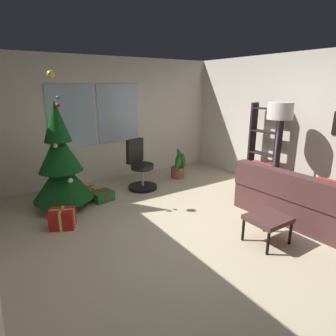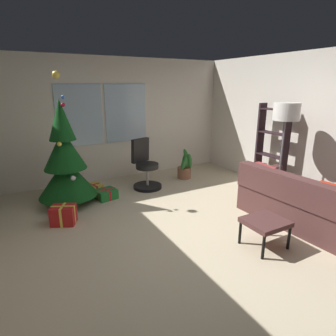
% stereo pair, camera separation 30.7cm
% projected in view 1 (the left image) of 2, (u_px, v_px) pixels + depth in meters
% --- Properties ---
extents(ground_plane, '(4.83, 5.96, 0.10)m').
position_uv_depth(ground_plane, '(202.00, 237.00, 3.91)').
color(ground_plane, beige).
extents(wall_back_with_windows, '(4.83, 0.12, 2.53)m').
position_uv_depth(wall_back_with_windows, '(111.00, 119.00, 5.95)').
color(wall_back_with_windows, silver).
rests_on(wall_back_with_windows, ground_plane).
extents(wall_right_with_frames, '(0.12, 5.96, 2.53)m').
position_uv_depth(wall_right_with_frames, '(317.00, 128.00, 4.83)').
color(wall_right_with_frames, silver).
rests_on(wall_right_with_frames, ground_plane).
extents(couch, '(1.62, 2.12, 0.80)m').
position_uv_depth(couch, '(319.00, 204.00, 4.15)').
color(couch, '#4F2E2C').
rests_on(couch, ground_plane).
extents(footstool, '(0.50, 0.45, 0.37)m').
position_uv_depth(footstool, '(268.00, 220.00, 3.61)').
color(footstool, '#4F2E2C').
rests_on(footstool, ground_plane).
extents(holiday_tree, '(0.96, 0.96, 2.18)m').
position_uv_depth(holiday_tree, '(61.00, 165.00, 4.54)').
color(holiday_tree, '#4C331E').
rests_on(holiday_tree, ground_plane).
extents(gift_box_red, '(0.41, 0.37, 0.29)m').
position_uv_depth(gift_box_red, '(62.00, 219.00, 4.04)').
color(gift_box_red, red).
rests_on(gift_box_red, ground_plane).
extents(gift_box_green, '(0.39, 0.36, 0.18)m').
position_uv_depth(gift_box_green, '(102.00, 196.00, 5.01)').
color(gift_box_green, '#1E722D').
rests_on(gift_box_green, ground_plane).
extents(gift_box_gold, '(0.38, 0.37, 0.21)m').
position_uv_depth(gift_box_gold, '(88.00, 192.00, 5.13)').
color(gift_box_gold, gold).
rests_on(gift_box_gold, ground_plane).
extents(office_chair, '(0.56, 0.57, 0.97)m').
position_uv_depth(office_chair, '(140.00, 170.00, 5.53)').
color(office_chair, black).
rests_on(office_chair, ground_plane).
extents(bookshelf, '(0.18, 0.64, 1.64)m').
position_uv_depth(bookshelf, '(263.00, 152.00, 5.51)').
color(bookshelf, black).
rests_on(bookshelf, ground_plane).
extents(floor_lamp, '(0.42, 0.42, 1.70)m').
position_uv_depth(floor_lamp, '(280.00, 116.00, 4.69)').
color(floor_lamp, slate).
rests_on(floor_lamp, ground_plane).
extents(potted_plant, '(0.39, 0.37, 0.68)m').
position_uv_depth(potted_plant, '(179.00, 167.00, 6.17)').
color(potted_plant, '#8C5A41').
rests_on(potted_plant, ground_plane).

